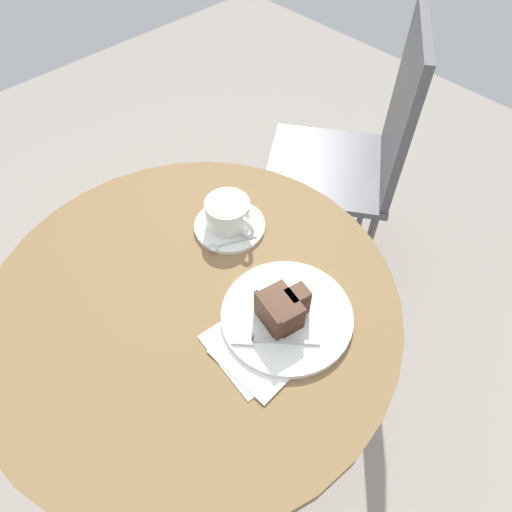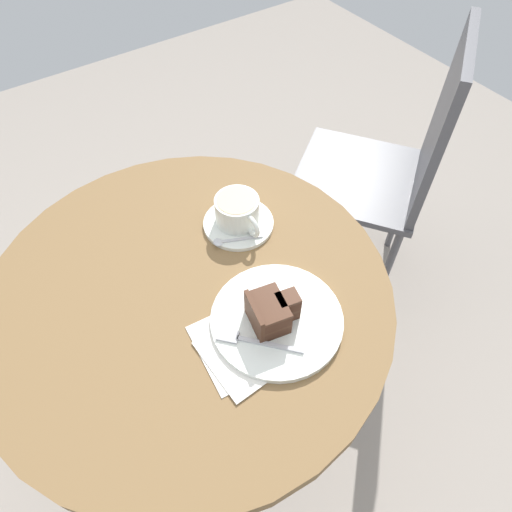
% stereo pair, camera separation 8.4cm
% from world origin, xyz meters
% --- Properties ---
extents(ground_plane, '(4.40, 4.40, 0.01)m').
position_xyz_m(ground_plane, '(0.00, 0.00, -0.01)').
color(ground_plane, gray).
rests_on(ground_plane, ground).
extents(cafe_table, '(0.76, 0.76, 0.71)m').
position_xyz_m(cafe_table, '(0.00, 0.00, 0.59)').
color(cafe_table, brown).
rests_on(cafe_table, ground).
extents(saucer, '(0.14, 0.14, 0.01)m').
position_xyz_m(saucer, '(-0.08, 0.17, 0.71)').
color(saucer, silver).
rests_on(saucer, cafe_table).
extents(coffee_cup, '(0.12, 0.09, 0.06)m').
position_xyz_m(coffee_cup, '(-0.09, 0.17, 0.75)').
color(coffee_cup, silver).
rests_on(coffee_cup, saucer).
extents(teaspoon, '(0.05, 0.09, 0.00)m').
position_xyz_m(teaspoon, '(-0.05, 0.13, 0.72)').
color(teaspoon, '#B7B7BC').
rests_on(teaspoon, saucer).
extents(cake_plate, '(0.23, 0.23, 0.01)m').
position_xyz_m(cake_plate, '(0.15, 0.10, 0.71)').
color(cake_plate, silver).
rests_on(cake_plate, cafe_table).
extents(cake_slice, '(0.08, 0.09, 0.06)m').
position_xyz_m(cake_slice, '(0.15, 0.08, 0.75)').
color(cake_slice, '#422619').
rests_on(cake_slice, cake_plate).
extents(fork, '(0.12, 0.11, 0.00)m').
position_xyz_m(fork, '(0.16, 0.03, 0.72)').
color(fork, '#B7B7BC').
rests_on(fork, cake_plate).
extents(napkin, '(0.17, 0.16, 0.00)m').
position_xyz_m(napkin, '(0.15, 0.02, 0.71)').
color(napkin, silver).
rests_on(napkin, cafe_table).
extents(cafe_chair, '(0.53, 0.53, 0.90)m').
position_xyz_m(cafe_chair, '(-0.17, 0.76, 0.53)').
color(cafe_chair, '#4C4C51').
rests_on(cafe_chair, ground).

